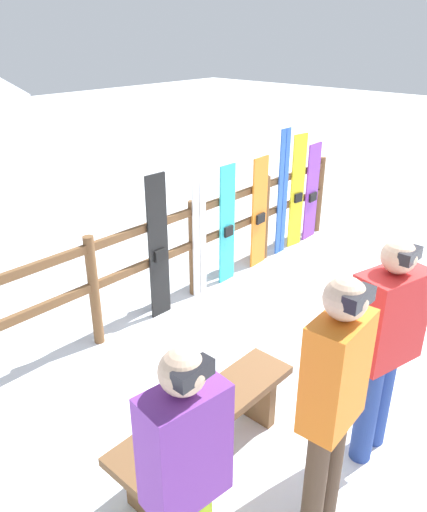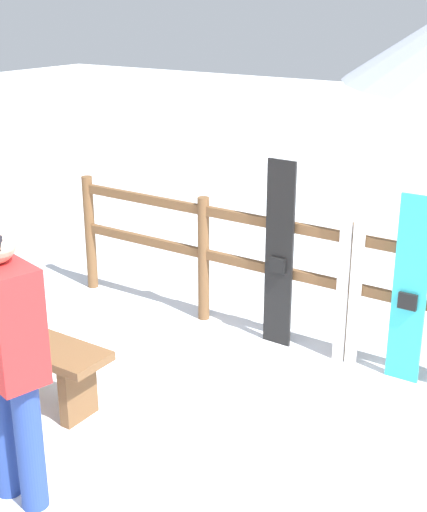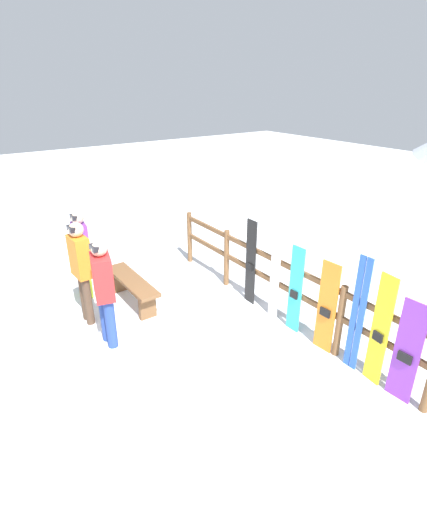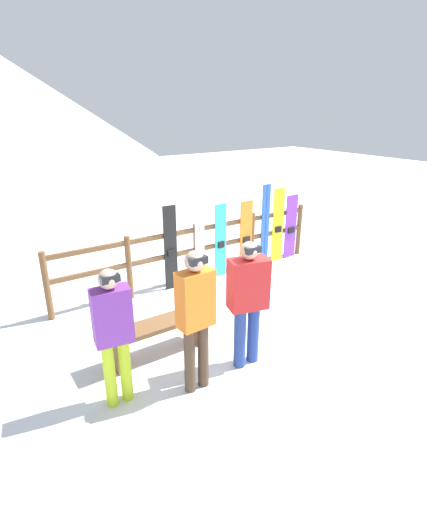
% 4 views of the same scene
% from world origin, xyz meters
% --- Properties ---
extents(ground_plane, '(40.00, 40.00, 0.00)m').
position_xyz_m(ground_plane, '(0.00, 0.00, 0.00)').
color(ground_plane, white).
extents(fence, '(5.40, 0.10, 1.11)m').
position_xyz_m(fence, '(-0.00, 2.09, 0.67)').
color(fence, brown).
rests_on(fence, ground).
extents(bench, '(1.52, 0.36, 0.48)m').
position_xyz_m(bench, '(-1.69, 0.30, 0.36)').
color(bench, brown).
rests_on(bench, ground).
extents(person_red, '(0.52, 0.37, 1.65)m').
position_xyz_m(person_red, '(-0.82, -0.48, 0.95)').
color(person_red, navy).
rests_on(person_red, ground).
extents(person_orange, '(0.42, 0.24, 1.72)m').
position_xyz_m(person_orange, '(-1.60, -0.54, 1.01)').
color(person_orange, '#4C3828').
rests_on(person_orange, ground).
extents(person_purple, '(0.42, 0.27, 1.61)m').
position_xyz_m(person_purple, '(-2.44, -0.26, 0.94)').
color(person_purple, '#B7D826').
rests_on(person_purple, ground).
extents(snowboard_black_stripe, '(0.25, 0.06, 1.54)m').
position_xyz_m(snowboard_black_stripe, '(-0.56, 2.03, 0.77)').
color(snowboard_black_stripe, black).
rests_on(snowboard_black_stripe, ground).
extents(ski_pair_white, '(0.19, 0.02, 1.57)m').
position_xyz_m(ski_pair_white, '(0.04, 2.03, 0.79)').
color(ski_pair_white, white).
rests_on(ski_pair_white, ground).
extents(snowboard_cyan, '(0.25, 0.06, 1.42)m').
position_xyz_m(snowboard_cyan, '(0.51, 2.03, 0.71)').
color(snowboard_cyan, '#2DBFCC').
rests_on(snowboard_cyan, ground).
extents(snowboard_orange, '(0.30, 0.07, 1.40)m').
position_xyz_m(snowboard_orange, '(1.12, 2.03, 0.70)').
color(snowboard_orange, orange).
rests_on(snowboard_orange, ground).
extents(ski_pair_blue, '(0.19, 0.02, 1.67)m').
position_xyz_m(ski_pair_blue, '(1.61, 2.03, 0.84)').
color(ski_pair_blue, blue).
rests_on(ski_pair_blue, ground).
extents(snowboard_yellow, '(0.25, 0.08, 1.56)m').
position_xyz_m(snowboard_yellow, '(1.96, 2.03, 0.77)').
color(snowboard_yellow, yellow).
rests_on(snowboard_yellow, ground).
extents(snowboard_purple, '(0.32, 0.06, 1.37)m').
position_xyz_m(snowboard_purple, '(2.34, 2.03, 0.68)').
color(snowboard_purple, purple).
rests_on(snowboard_purple, ground).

